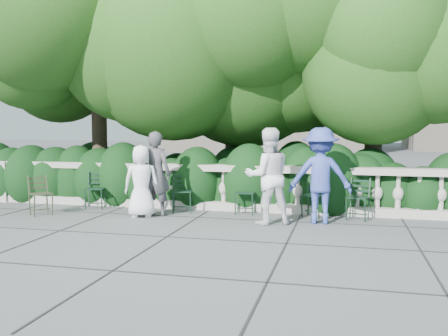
% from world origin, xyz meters
% --- Properties ---
extents(ground, '(90.00, 90.00, 0.00)m').
position_xyz_m(ground, '(0.00, 0.00, 0.00)').
color(ground, '#4E5256').
rests_on(ground, ground).
extents(balustrade, '(12.00, 0.44, 1.00)m').
position_xyz_m(balustrade, '(0.00, 1.80, 0.49)').
color(balustrade, '#9E998E').
rests_on(balustrade, ground).
extents(shrub_hedge, '(15.00, 2.60, 1.70)m').
position_xyz_m(shrub_hedge, '(0.00, 3.00, 0.00)').
color(shrub_hedge, black).
rests_on(shrub_hedge, ground).
extents(tree_canopy, '(15.04, 6.52, 6.78)m').
position_xyz_m(tree_canopy, '(0.69, 3.19, 3.96)').
color(tree_canopy, '#3F3023').
rests_on(tree_canopy, ground).
extents(chair_a, '(0.55, 0.58, 0.84)m').
position_xyz_m(chair_a, '(-3.00, 1.16, 0.00)').
color(chair_a, black).
rests_on(chair_a, ground).
extents(chair_c, '(0.55, 0.58, 0.84)m').
position_xyz_m(chair_c, '(-0.96, 1.17, 0.00)').
color(chair_c, black).
rests_on(chair_c, ground).
extents(chair_d, '(0.57, 0.60, 0.84)m').
position_xyz_m(chair_d, '(1.72, 1.27, 0.00)').
color(chair_d, black).
rests_on(chair_d, ground).
extents(chair_e, '(0.45, 0.49, 0.84)m').
position_xyz_m(chair_e, '(0.35, 1.30, 0.00)').
color(chair_e, black).
rests_on(chair_e, ground).
extents(chair_f, '(0.54, 0.57, 0.84)m').
position_xyz_m(chair_f, '(2.60, 1.16, 0.00)').
color(chair_f, black).
rests_on(chair_f, ground).
extents(chair_weathered, '(0.65, 0.65, 0.84)m').
position_xyz_m(chair_weathered, '(-3.63, 0.20, 0.00)').
color(chair_weathered, black).
rests_on(chair_weathered, ground).
extents(person_businessman, '(0.81, 0.62, 1.47)m').
position_xyz_m(person_businessman, '(-1.62, 0.60, 0.73)').
color(person_businessman, white).
rests_on(person_businessman, ground).
extents(person_woman_grey, '(0.68, 0.50, 1.74)m').
position_xyz_m(person_woman_grey, '(-1.40, 0.84, 0.87)').
color(person_woman_grey, '#3D3D42').
rests_on(person_woman_grey, ground).
extents(person_casual_man, '(1.08, 0.97, 1.81)m').
position_xyz_m(person_casual_man, '(0.97, 0.52, 0.91)').
color(person_casual_man, white).
rests_on(person_casual_man, ground).
extents(person_older_blue, '(1.23, 0.78, 1.82)m').
position_xyz_m(person_older_blue, '(1.92, 0.82, 0.91)').
color(person_older_blue, '#3546A0').
rests_on(person_older_blue, ground).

